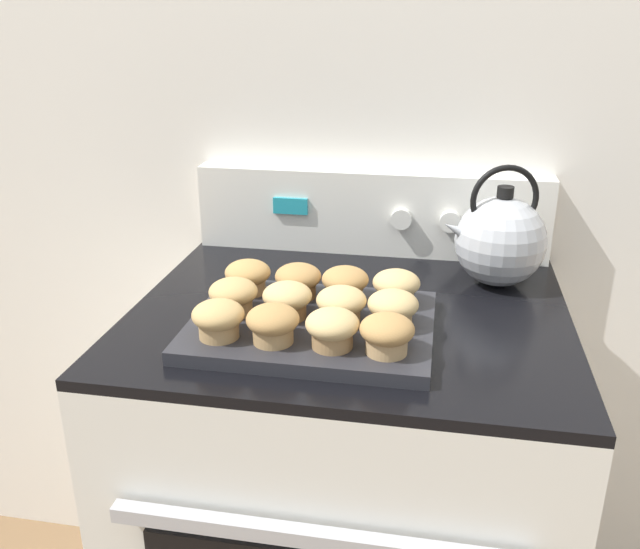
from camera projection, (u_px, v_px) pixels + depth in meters
wall_back at (376, 104)px, 1.38m from camera, size 8.00×0.05×2.40m
stove_range at (346, 514)px, 1.34m from camera, size 0.74×0.67×0.90m
control_panel at (371, 212)px, 1.41m from camera, size 0.73×0.07×0.17m
muffin_pan at (312, 326)px, 1.08m from camera, size 0.38×0.30×0.02m
muffin_r0_c0 at (218, 318)px, 1.01m from camera, size 0.08×0.08×0.06m
muffin_r0_c1 at (273, 323)px, 0.99m from camera, size 0.08×0.08×0.06m
muffin_r0_c2 at (331, 328)px, 0.98m from camera, size 0.08×0.08×0.06m
muffin_r0_c3 at (387, 333)px, 0.96m from camera, size 0.08×0.08×0.06m
muffin_r1_c0 at (233, 295)px, 1.09m from camera, size 0.08×0.08×0.06m
muffin_r1_c1 at (287, 299)px, 1.07m from camera, size 0.08×0.08×0.06m
muffin_r1_c2 at (340, 304)px, 1.06m from camera, size 0.08×0.08×0.06m
muffin_r1_c3 at (393, 308)px, 1.04m from camera, size 0.08×0.08×0.06m
muffin_r2_c0 at (248, 276)px, 1.17m from camera, size 0.08×0.08×0.06m
muffin_r2_c1 at (298, 280)px, 1.15m from camera, size 0.08×0.08×0.06m
muffin_r2_c2 at (345, 283)px, 1.14m from camera, size 0.08×0.08×0.06m
muffin_r2_c3 at (396, 286)px, 1.12m from camera, size 0.08×0.08×0.06m
tea_kettle at (500, 240)px, 1.24m from camera, size 0.20×0.17×0.23m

